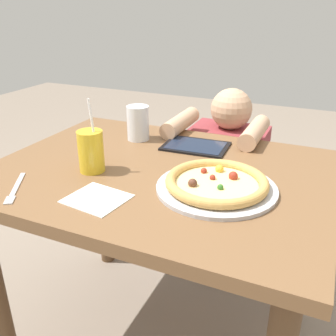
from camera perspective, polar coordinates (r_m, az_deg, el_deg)
ground_plane at (r=1.69m, az=-1.08°, el=-24.04°), size 8.00×8.00×0.00m
dining_table at (r=1.30m, az=-1.30°, el=-5.10°), size 1.10×0.84×0.75m
pizza_near at (r=1.11m, az=7.38°, el=-2.41°), size 0.36×0.36×0.04m
drink_cup_colored at (r=1.23m, az=-11.61°, el=2.54°), size 0.08×0.08×0.24m
water_cup_clear at (r=1.50m, az=-4.58°, el=6.89°), size 0.09×0.09×0.14m
paper_napkin at (r=1.07m, az=-10.73°, el=-4.60°), size 0.18×0.16×0.00m
fork at (r=1.19m, az=-22.19°, el=-3.00°), size 0.12×0.18×0.00m
tablet at (r=1.43m, az=4.23°, el=3.34°), size 0.25×0.18×0.01m
diner_seated at (r=1.90m, az=8.73°, el=-2.54°), size 0.39×0.51×0.90m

